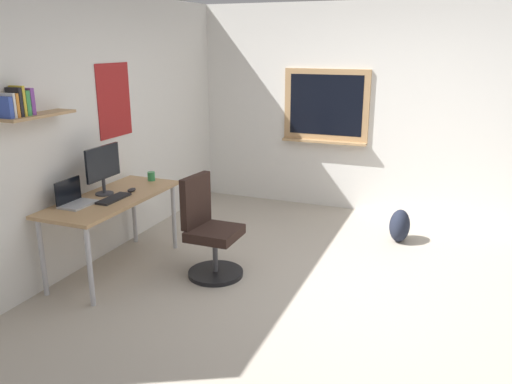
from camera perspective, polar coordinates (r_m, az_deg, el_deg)
ground_plane at (r=4.62m, az=8.58°, el=-11.04°), size 5.20×5.20×0.00m
wall_back at (r=5.27m, az=-17.78°, el=6.75°), size 5.00×0.30×2.60m
wall_right at (r=6.58m, az=13.90°, el=8.81°), size 0.22×5.00×2.60m
desk at (r=4.96m, az=-15.78°, el=-1.32°), size 1.46×0.62×0.74m
office_chair at (r=4.77m, az=-5.28°, el=-4.66°), size 0.52×0.52×0.95m
laptop at (r=4.77m, az=-19.68°, el=-0.73°), size 0.31×0.21×0.23m
monitor_primary at (r=4.95m, az=-16.75°, el=2.74°), size 0.46×0.17×0.46m
keyboard at (r=4.83m, az=-15.64°, el=-0.71°), size 0.37×0.13×0.02m
computer_mouse at (r=5.04m, az=-13.74°, el=0.23°), size 0.10×0.06×0.03m
coffee_mug at (r=5.40m, az=-11.64°, el=1.74°), size 0.08×0.08×0.09m
backpack at (r=5.83m, az=15.77°, el=-3.64°), size 0.32×0.22×0.36m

